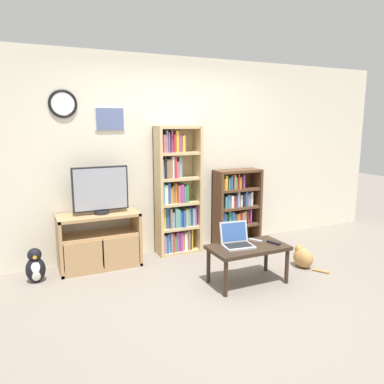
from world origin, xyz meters
The scene contains 12 objects.
ground_plane centered at (0.00, 0.00, 0.00)m, with size 18.00×18.00×0.00m, color gray.
wall_back centered at (-0.01, 1.72, 1.30)m, with size 7.10×0.09×2.60m.
tv_stand centered at (-1.03, 1.45, 0.34)m, with size 0.96×0.42×0.67m.
television centered at (-1.00, 1.45, 0.96)m, with size 0.66×0.18×0.57m.
bookshelf_tall centered at (0.01, 1.56, 0.80)m, with size 0.59×0.28×1.71m.
bookshelf_short centered at (0.93, 1.55, 0.53)m, with size 0.68×0.28×1.09m.
coffee_table centered at (0.35, 0.30, 0.37)m, with size 0.86×0.47×0.43m.
laptop centered at (0.24, 0.37, 0.49)m, with size 0.35×0.31×0.25m.
remote_near_laptop centered at (0.65, 0.25, 0.44)m, with size 0.09×0.17×0.02m.
remote_far_from_laptop centered at (0.51, 0.41, 0.44)m, with size 0.12×0.16×0.02m.
cat centered at (1.21, 0.40, 0.13)m, with size 0.27×0.45×0.28m.
penguin_figurine centered at (-1.77, 1.31, 0.18)m, with size 0.21×0.19×0.39m.
Camera 1 is at (-1.85, -2.97, 1.76)m, focal length 35.00 mm.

